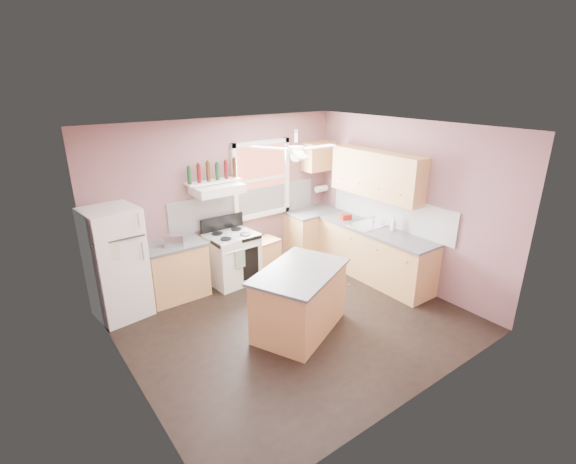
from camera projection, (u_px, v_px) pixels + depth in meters
floor at (295, 320)px, 6.01m from camera, size 4.50×4.50×0.00m
ceiling at (296, 129)px, 5.07m from camera, size 4.50×4.50×0.00m
wall_back at (223, 199)px, 7.06m from camera, size 4.50×0.05×2.70m
wall_right at (406, 204)px, 6.81m from camera, size 0.05×4.00×2.70m
wall_left at (120, 279)px, 4.27m from camera, size 0.05×4.00×2.70m
backsplash_back at (247, 205)px, 7.35m from camera, size 2.90×0.03×0.55m
backsplash_right at (389, 210)px, 7.07m from camera, size 0.03×2.60×0.55m
window_view at (261, 179)px, 7.36m from camera, size 1.00×0.02×1.20m
window_frame at (262, 180)px, 7.34m from camera, size 1.16×0.07×1.36m
refrigerator at (116, 263)px, 5.90m from camera, size 0.77×0.75×1.63m
base_cabinet_left at (176, 271)px, 6.55m from camera, size 0.90×0.60×0.86m
counter_left at (173, 245)px, 6.39m from camera, size 0.92×0.62×0.04m
toaster at (174, 240)px, 6.26m from camera, size 0.32×0.26×0.18m
stove at (232, 258)px, 7.02m from camera, size 0.83×0.70×0.86m
range_hood at (217, 189)px, 6.63m from camera, size 0.78×0.50×0.14m
bottle_shelf at (213, 182)px, 6.69m from camera, size 0.90×0.26×0.03m
cart at (262, 256)px, 7.43m from camera, size 0.63×0.46×0.59m
base_cabinet_corner at (313, 234)px, 8.12m from camera, size 1.00×0.60×0.86m
base_cabinet_right at (374, 254)px, 7.18m from camera, size 0.60×2.20×0.86m
counter_corner at (314, 212)px, 7.96m from camera, size 1.02×0.62×0.04m
counter_right at (376, 230)px, 7.01m from camera, size 0.62×2.22×0.04m
sink at (367, 226)px, 7.16m from camera, size 0.55×0.45×0.03m
faucet at (374, 220)px, 7.22m from camera, size 0.03×0.03×0.14m
upper_cabinet_right at (376, 174)px, 6.93m from camera, size 0.33×1.80×0.76m
upper_cabinet_corner at (319, 156)px, 7.81m from camera, size 0.60×0.33×0.52m
paper_towel at (321, 189)px, 8.13m from camera, size 0.26×0.12×0.12m
island at (299, 301)px, 5.67m from camera, size 1.52×1.29×0.86m
island_top at (300, 272)px, 5.51m from camera, size 1.62×1.39×0.04m
ceiling_fan_hub at (296, 150)px, 5.16m from camera, size 0.20×0.20×0.08m
soap_bottle at (394, 224)px, 6.87m from camera, size 0.12×0.12×0.25m
red_caddy at (346, 217)px, 7.45m from camera, size 0.21×0.16×0.10m
wine_bottles at (213, 172)px, 6.64m from camera, size 0.86×0.06×0.31m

